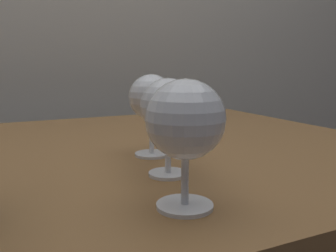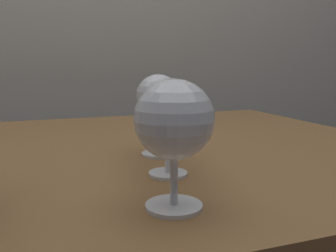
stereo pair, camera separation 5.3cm
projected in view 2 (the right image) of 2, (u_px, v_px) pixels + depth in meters
dining_table at (126, 194)px, 0.75m from camera, size 1.15×0.89×0.74m
wine_glass_port at (174, 123)px, 0.40m from camera, size 0.09×0.09×0.15m
wine_glass_white at (168, 108)px, 0.53m from camera, size 0.08×0.08×0.15m
wine_glass_cabernet at (158, 99)px, 0.65m from camera, size 0.08×0.08×0.15m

